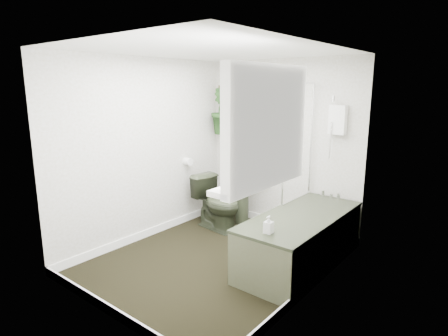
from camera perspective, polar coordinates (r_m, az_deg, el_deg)
The scene contains 22 objects.
floor at distance 4.42m, azimuth -1.25°, elevation -13.89°, with size 2.30×2.80×0.02m, color black.
ceiling at distance 3.98m, azimuth -1.42°, elevation 17.63°, with size 2.30×2.80×0.02m, color white.
wall_back at distance 5.18m, azimuth 8.75°, elevation 3.41°, with size 2.30×0.02×2.30m, color silver.
wall_front at distance 3.13m, azimuth -18.21°, elevation -2.98°, with size 2.30×0.02×2.30m, color silver.
wall_left at distance 4.86m, azimuth -11.88°, elevation 2.69°, with size 0.02×2.80×2.30m, color silver.
wall_right at distance 3.43m, azimuth 13.69°, elevation -1.38°, with size 0.02×2.80×2.30m, color silver.
skirting at distance 4.39m, azimuth -1.26°, elevation -13.19°, with size 2.30×2.80×0.10m, color white.
bathtub at distance 4.28m, azimuth 11.57°, elevation -10.66°, with size 0.72×1.72×0.58m, color #282E1F, non-canonical shape.
bath_screen at distance 4.58m, azimuth 11.26°, elevation 3.78°, with size 0.04×0.72×1.40m, color silver, non-canonical shape.
shower_box at distance 4.73m, azimuth 16.96°, elevation 7.05°, with size 0.20×0.10×0.35m, color white.
oval_mirror at distance 5.35m, azimuth 4.45°, elevation 7.56°, with size 0.46×0.03×0.62m, color beige.
wall_sconce at distance 5.58m, azimuth 0.96°, elevation 6.76°, with size 0.04×0.04×0.22m, color black.
toilet_roll_holder at distance 5.32m, azimuth -5.55°, elevation 0.99°, with size 0.11×0.11×0.11m, color white.
window_recess at distance 2.77m, azimuth 6.66°, elevation 6.19°, with size 0.08×1.00×0.90m, color white.
window_sill at distance 2.88m, azimuth 5.27°, elevation -2.04°, with size 0.18×1.00×0.04m, color white.
window_blinds at distance 2.79m, azimuth 5.88°, elevation 6.26°, with size 0.01×0.86×0.76m, color white.
toilet at distance 5.18m, azimuth -0.97°, elevation -5.37°, with size 0.41×0.72×0.74m, color #282E1F.
pedestal_sink at distance 5.32m, azimuth 2.79°, elevation -3.25°, with size 0.60×0.51×1.03m, color #282E1F, non-canonical shape.
sill_plant at distance 3.12m, azimuth 7.60°, elevation 1.67°, with size 0.22×0.19×0.24m, color black.
hanging_plant at distance 5.50m, azimuth -0.02°, elevation 8.82°, with size 0.39×0.31×0.70m, color black.
soap_bottle at distance 3.60m, azimuth 6.81°, elevation -8.56°, with size 0.08×0.08×0.17m, color #2F2225.
hanging_pot at distance 5.49m, azimuth -0.02°, elevation 11.87°, with size 0.16×0.16×0.12m, color brown.
Camera 1 is at (2.55, -3.03, 1.94)m, focal length 30.00 mm.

